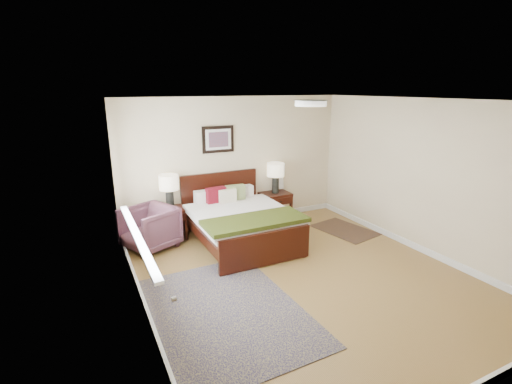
% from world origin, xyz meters
% --- Properties ---
extents(floor, '(5.00, 5.00, 0.00)m').
position_xyz_m(floor, '(0.00, 0.00, 0.00)').
color(floor, olive).
rests_on(floor, ground).
extents(back_wall, '(4.50, 0.04, 2.50)m').
position_xyz_m(back_wall, '(0.00, 2.50, 1.25)').
color(back_wall, beige).
rests_on(back_wall, ground).
extents(front_wall, '(4.50, 0.04, 2.50)m').
position_xyz_m(front_wall, '(0.00, -2.50, 1.25)').
color(front_wall, beige).
rests_on(front_wall, ground).
extents(left_wall, '(0.04, 5.00, 2.50)m').
position_xyz_m(left_wall, '(-2.25, 0.00, 1.25)').
color(left_wall, beige).
rests_on(left_wall, ground).
extents(right_wall, '(0.04, 5.00, 2.50)m').
position_xyz_m(right_wall, '(2.25, 0.00, 1.25)').
color(right_wall, beige).
rests_on(right_wall, ground).
extents(ceiling, '(4.50, 5.00, 0.02)m').
position_xyz_m(ceiling, '(0.00, 0.00, 2.50)').
color(ceiling, white).
rests_on(ceiling, back_wall).
extents(window, '(0.11, 2.72, 1.32)m').
position_xyz_m(window, '(-2.20, 0.70, 1.38)').
color(window, silver).
rests_on(window, left_wall).
extents(door, '(0.06, 1.00, 2.18)m').
position_xyz_m(door, '(-2.23, -1.75, 1.07)').
color(door, silver).
rests_on(door, ground).
extents(ceil_fixture, '(0.44, 0.44, 0.08)m').
position_xyz_m(ceil_fixture, '(0.00, 0.00, 2.47)').
color(ceil_fixture, white).
rests_on(ceil_fixture, ceiling).
extents(bed, '(1.65, 1.99, 1.07)m').
position_xyz_m(bed, '(-0.35, 1.52, 0.50)').
color(bed, black).
rests_on(bed, ground).
extents(wall_art, '(0.62, 0.05, 0.50)m').
position_xyz_m(wall_art, '(-0.35, 2.47, 1.72)').
color(wall_art, black).
rests_on(wall_art, back_wall).
extents(nightstand_left, '(0.48, 0.43, 0.57)m').
position_xyz_m(nightstand_left, '(-1.37, 2.25, 0.45)').
color(nightstand_left, black).
rests_on(nightstand_left, ground).
extents(nightstand_right, '(0.59, 0.44, 0.59)m').
position_xyz_m(nightstand_right, '(0.78, 2.26, 0.37)').
color(nightstand_right, black).
rests_on(nightstand_right, ground).
extents(lamp_left, '(0.35, 0.35, 0.61)m').
position_xyz_m(lamp_left, '(-1.37, 2.27, 1.00)').
color(lamp_left, black).
rests_on(lamp_left, nightstand_left).
extents(lamp_right, '(0.35, 0.35, 0.61)m').
position_xyz_m(lamp_right, '(0.78, 2.27, 1.02)').
color(lamp_right, black).
rests_on(lamp_right, nightstand_right).
extents(armchair, '(1.05, 1.04, 0.73)m').
position_xyz_m(armchair, '(-1.80, 2.00, 0.36)').
color(armchair, brown).
rests_on(armchair, ground).
extents(rug_persian, '(1.79, 2.49, 0.01)m').
position_xyz_m(rug_persian, '(-1.35, -0.31, 0.01)').
color(rug_persian, '#0D0B38').
rests_on(rug_persian, ground).
extents(rug_navy, '(0.97, 1.27, 0.01)m').
position_xyz_m(rug_navy, '(1.71, 1.18, 0.01)').
color(rug_navy, black).
rests_on(rug_navy, ground).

